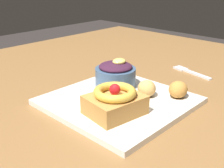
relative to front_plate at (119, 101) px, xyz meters
The scene contains 7 objects.
dining_table 0.20m from the front_plate, 96.90° to the left, with size 1.41×0.91×0.73m.
front_plate is the anchor object (origin of this frame).
cake_slice 0.07m from the front_plate, 144.25° to the right, with size 0.11×0.10×0.06m.
berry_ramekin 0.08m from the front_plate, 48.62° to the left, with size 0.09×0.09×0.07m.
fritter_front 0.13m from the front_plate, 43.36° to the right, with size 0.04×0.04×0.04m, color #BC7F38.
fritter_middle 0.07m from the front_plate, 35.30° to the right, with size 0.04×0.04×0.04m, color tan.
fork 0.29m from the front_plate, ahead, with size 0.05×0.13×0.00m.
Camera 1 is at (-0.38, -0.53, 0.99)m, focal length 45.04 mm.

